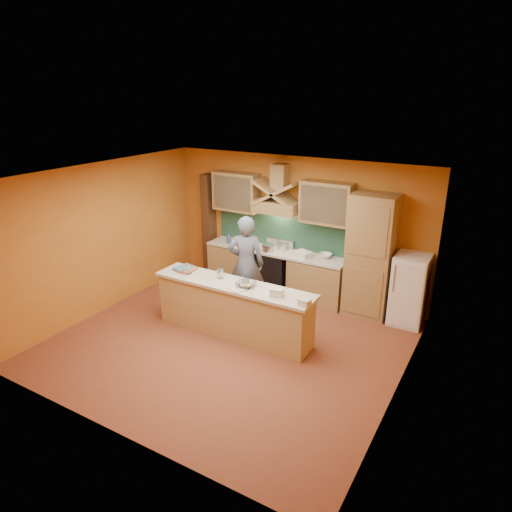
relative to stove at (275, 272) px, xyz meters
The scene contains 36 objects.
floor 2.27m from the stove, 82.23° to the right, with size 5.50×5.00×0.01m, color brown.
ceiling 3.23m from the stove, 82.23° to the right, with size 5.50×5.00×0.01m, color white.
wall_back 1.04m from the stove, 45.00° to the left, with size 5.50×0.02×2.80m, color #BE6F25.
wall_front 4.80m from the stove, 86.35° to the right, with size 5.50×0.02×2.80m, color #BE6F25.
wall_left 3.43m from the stove, 138.08° to the right, with size 0.02×5.00×2.80m, color #BE6F25.
wall_right 3.88m from the stove, 35.80° to the right, with size 0.02×5.00×2.80m, color #BE6F25.
base_cabinet_left 0.95m from the stove, behind, with size 1.10×0.60×0.86m, color #9D7A47.
base_cabinet_right 0.95m from the stove, ahead, with size 1.10×0.60×0.86m, color #9D7A47.
counter_top 0.45m from the stove, behind, with size 3.00×0.62×0.04m, color beige.
stove is the anchor object (origin of this frame).
backsplash 0.85m from the stove, 90.00° to the left, with size 3.00×0.03×0.70m, color #1C3E2F.
range_hood 1.37m from the stove, 90.00° to the left, with size 0.92×0.50×0.24m, color #9D7A47.
hood_chimney 1.96m from the stove, 90.00° to the left, with size 0.30×0.30×0.50m, color #9D7A47.
upper_cabinet_left 1.85m from the stove, behind, with size 1.00×0.35×0.80m, color #9D7A47.
upper_cabinet_right 1.85m from the stove, ahead, with size 1.00×0.35×0.80m, color #9D7A47.
pantry_column 2.07m from the stove, ahead, with size 0.80×0.60×2.30m, color #9D7A47.
fridge 2.71m from the stove, ahead, with size 0.58×0.60×1.30m, color white.
trim_column_left 1.89m from the stove, behind, with size 0.20×0.30×2.30m, color #472816.
island_body 1.91m from the stove, 83.99° to the right, with size 2.80×0.55×0.88m, color tan.
island_top 1.97m from the stove, 83.99° to the right, with size 2.90×0.62×0.05m, color beige.
person 1.10m from the stove, 95.77° to the right, with size 0.68×0.45×1.86m, color slate.
pot_large 0.55m from the stove, 128.73° to the right, with size 0.26×0.26×0.15m, color #B6B5BC.
pot_small 0.54m from the stove, 50.30° to the left, with size 0.21×0.21×0.15m, color silver.
soap_bottle_a 1.00m from the stove, 168.64° to the right, with size 0.08×0.09×0.19m, color silver.
soap_bottle_b 1.23m from the stove, behind, with size 0.10×0.10×0.25m, color #2E4A7F.
bowl_back 1.16m from the stove, ahead, with size 0.25×0.25×0.08m, color silver.
dish_rack 0.84m from the stove, ahead, with size 0.31×0.24×0.11m, color silver.
book_lower 2.12m from the stove, 117.44° to the right, with size 0.25×0.34×0.03m, color #BC6043.
book_upper 2.13m from the stove, 120.19° to the right, with size 0.25×0.34×0.03m, color teal.
jar_large 2.14m from the stove, 110.64° to the right, with size 0.13×0.13×0.16m, color white.
jar_small 1.91m from the stove, 93.75° to the right, with size 0.11×0.11×0.16m, color silver.
kitchen_scale 2.01m from the stove, 77.01° to the right, with size 0.11×0.11×0.09m, color white.
mixing_bowl 2.02m from the stove, 76.73° to the right, with size 0.32×0.32×0.08m, color white.
cloth 2.18m from the stove, 79.27° to the right, with size 0.26×0.19×0.02m, color beige.
grocery_bag_a 2.31m from the stove, 61.59° to the right, with size 0.21×0.17×0.13m, color beige.
grocery_bag_b 2.66m from the stove, 52.58° to the right, with size 0.18×0.14×0.11m, color beige.
Camera 1 is at (3.75, -5.57, 4.01)m, focal length 32.00 mm.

